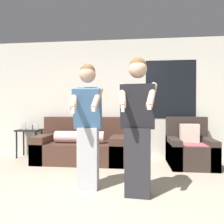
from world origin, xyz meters
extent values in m
plane|color=tan|center=(0.00, 0.00, 0.00)|extent=(14.00, 14.00, 0.00)
cube|color=beige|center=(0.00, 2.94, 1.35)|extent=(6.04, 0.06, 2.70)
cube|color=black|center=(1.13, 2.91, 1.55)|extent=(1.10, 0.01, 1.30)
cube|color=#472D23|center=(-0.79, 2.39, 0.21)|extent=(1.85, 0.95, 0.41)
cube|color=#472D23|center=(-0.79, 2.75, 0.67)|extent=(1.85, 0.22, 0.51)
cube|color=#472D23|center=(-1.57, 2.39, 0.28)|extent=(0.28, 0.95, 0.55)
cube|color=#472D23|center=(0.00, 2.39, 0.28)|extent=(0.28, 0.95, 0.55)
cylinder|color=beige|center=(-0.79, 2.27, 0.53)|extent=(1.02, 0.24, 0.24)
cube|color=#332823|center=(1.42, 2.29, 0.22)|extent=(0.82, 0.93, 0.44)
cube|color=#332823|center=(1.42, 2.65, 0.69)|extent=(0.82, 0.20, 0.50)
cube|color=#332823|center=(1.10, 2.29, 0.27)|extent=(0.18, 0.93, 0.54)
cube|color=#332823|center=(1.74, 2.29, 0.27)|extent=(0.18, 0.93, 0.54)
cube|color=#994C51|center=(1.42, 2.24, 0.45)|extent=(0.70, 0.74, 0.01)
cube|color=beige|center=(1.42, 2.36, 0.63)|extent=(0.36, 0.14, 0.36)
cube|color=black|center=(-2.08, 2.69, 0.62)|extent=(0.53, 0.39, 0.04)
cylinder|color=black|center=(-2.31, 2.53, 0.30)|extent=(0.04, 0.04, 0.60)
cylinder|color=black|center=(-1.85, 2.53, 0.30)|extent=(0.04, 0.04, 0.60)
cylinder|color=black|center=(-2.31, 2.84, 0.30)|extent=(0.04, 0.04, 0.60)
cylinder|color=black|center=(-1.85, 2.84, 0.30)|extent=(0.04, 0.04, 0.60)
cube|color=beige|center=(-2.21, 2.67, 0.70)|extent=(0.10, 0.02, 0.17)
cube|color=beige|center=(-2.08, 2.69, 0.69)|extent=(0.13, 0.02, 0.15)
cube|color=beige|center=(-1.95, 2.71, 0.68)|extent=(0.16, 0.02, 0.13)
cube|color=#B2B2B7|center=(-0.30, 0.89, 0.43)|extent=(0.28, 0.25, 0.86)
cube|color=#3D6693|center=(-0.30, 0.86, 1.13)|extent=(0.38, 0.35, 0.58)
sphere|color=tan|center=(-0.30, 0.84, 1.58)|extent=(0.23, 0.23, 0.23)
sphere|color=brown|center=(-0.30, 0.85, 1.62)|extent=(0.21, 0.21, 0.21)
cylinder|color=tan|center=(-0.45, 0.70, 1.25)|extent=(0.14, 0.36, 0.32)
cube|color=white|center=(-0.42, 0.56, 1.12)|extent=(0.04, 0.04, 0.13)
cylinder|color=tan|center=(-0.14, 0.72, 1.25)|extent=(0.12, 0.36, 0.32)
cube|color=white|center=(-0.16, 0.57, 1.12)|extent=(0.05, 0.04, 0.08)
cube|color=#28282D|center=(0.39, 0.71, 0.44)|extent=(0.34, 0.27, 0.87)
cube|color=black|center=(0.39, 0.69, 1.15)|extent=(0.45, 0.32, 0.58)
sphere|color=#DBAD8E|center=(0.39, 0.68, 1.62)|extent=(0.23, 0.23, 0.23)
sphere|color=brown|center=(0.39, 0.69, 1.66)|extent=(0.22, 0.22, 0.22)
cylinder|color=#DBAD8E|center=(0.20, 0.56, 1.28)|extent=(0.11, 0.36, 0.33)
cube|color=white|center=(0.21, 0.41, 1.14)|extent=(0.04, 0.04, 0.13)
cylinder|color=#DBAD8E|center=(0.55, 0.53, 1.28)|extent=(0.17, 0.36, 0.33)
cube|color=white|center=(0.51, 0.39, 1.14)|extent=(0.05, 0.04, 0.08)
camera|label=1|loc=(0.36, -2.10, 1.12)|focal=35.00mm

